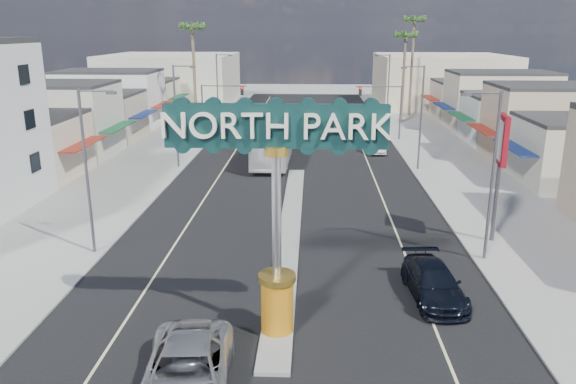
# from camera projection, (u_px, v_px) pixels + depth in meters

# --- Properties ---
(ground) EXTENTS (160.00, 160.00, 0.00)m
(ground) POSITION_uv_depth(u_px,v_px,m) (297.00, 169.00, 49.69)
(ground) COLOR gray
(ground) RESTS_ON ground
(road) EXTENTS (20.00, 120.00, 0.01)m
(road) POSITION_uv_depth(u_px,v_px,m) (297.00, 169.00, 49.69)
(road) COLOR black
(road) RESTS_ON ground
(median_island) EXTENTS (1.30, 30.00, 0.16)m
(median_island) POSITION_uv_depth(u_px,v_px,m) (290.00, 230.00, 34.32)
(median_island) COLOR gray
(median_island) RESTS_ON ground
(sidewalk_left) EXTENTS (8.00, 120.00, 0.12)m
(sidewalk_left) POSITION_uv_depth(u_px,v_px,m) (141.00, 167.00, 50.27)
(sidewalk_left) COLOR gray
(sidewalk_left) RESTS_ON ground
(sidewalk_right) EXTENTS (8.00, 120.00, 0.12)m
(sidewalk_right) POSITION_uv_depth(u_px,v_px,m) (457.00, 170.00, 49.08)
(sidewalk_right) COLOR gray
(sidewalk_right) RESTS_ON ground
(storefront_row_left) EXTENTS (12.00, 42.00, 6.00)m
(storefront_row_left) POSITION_uv_depth(u_px,v_px,m) (85.00, 113.00, 62.35)
(storefront_row_left) COLOR beige
(storefront_row_left) RESTS_ON ground
(storefront_row_right) EXTENTS (12.00, 42.00, 6.00)m
(storefront_row_right) POSITION_uv_depth(u_px,v_px,m) (523.00, 115.00, 60.31)
(storefront_row_right) COLOR #B7B29E
(storefront_row_right) RESTS_ON ground
(backdrop_far_left) EXTENTS (20.00, 20.00, 8.00)m
(backdrop_far_left) POSITION_uv_depth(u_px,v_px,m) (172.00, 79.00, 92.68)
(backdrop_far_left) COLOR #B7B29E
(backdrop_far_left) RESTS_ON ground
(backdrop_far_right) EXTENTS (20.00, 20.00, 8.00)m
(backdrop_far_right) POSITION_uv_depth(u_px,v_px,m) (441.00, 80.00, 90.82)
(backdrop_far_right) COLOR beige
(backdrop_far_right) RESTS_ON ground
(gateway_sign) EXTENTS (8.20, 1.50, 9.15)m
(gateway_sign) POSITION_uv_depth(u_px,v_px,m) (276.00, 194.00, 21.16)
(gateway_sign) COLOR orange
(gateway_sign) RESTS_ON median_island
(traffic_signal_left) EXTENTS (5.09, 0.45, 6.00)m
(traffic_signal_left) POSITION_uv_depth(u_px,v_px,m) (218.00, 101.00, 62.32)
(traffic_signal_left) COLOR #47474C
(traffic_signal_left) RESTS_ON ground
(traffic_signal_right) EXTENTS (5.09, 0.45, 6.00)m
(traffic_signal_right) POSITION_uv_depth(u_px,v_px,m) (384.00, 102.00, 61.54)
(traffic_signal_right) COLOR #47474C
(traffic_signal_right) RESTS_ON ground
(streetlight_l_near) EXTENTS (2.03, 0.22, 9.00)m
(streetlight_l_near) POSITION_uv_depth(u_px,v_px,m) (89.00, 164.00, 29.53)
(streetlight_l_near) COLOR #47474C
(streetlight_l_near) RESTS_ON ground
(streetlight_l_mid) EXTENTS (2.03, 0.22, 9.00)m
(streetlight_l_mid) POSITION_uv_depth(u_px,v_px,m) (177.00, 111.00, 48.72)
(streetlight_l_mid) COLOR #47474C
(streetlight_l_mid) RESTS_ON ground
(streetlight_l_far) EXTENTS (2.03, 0.22, 9.00)m
(streetlight_l_far) POSITION_uv_depth(u_px,v_px,m) (219.00, 86.00, 69.83)
(streetlight_l_far) COLOR #47474C
(streetlight_l_far) RESTS_ON ground
(streetlight_r_near) EXTENTS (2.03, 0.22, 9.00)m
(streetlight_r_near) POSITION_uv_depth(u_px,v_px,m) (490.00, 168.00, 28.65)
(streetlight_r_near) COLOR #47474C
(streetlight_r_near) RESTS_ON ground
(streetlight_r_mid) EXTENTS (2.03, 0.22, 9.00)m
(streetlight_r_mid) POSITION_uv_depth(u_px,v_px,m) (419.00, 113.00, 47.84)
(streetlight_r_mid) COLOR #47474C
(streetlight_r_mid) RESTS_ON ground
(streetlight_r_far) EXTENTS (2.03, 0.22, 9.00)m
(streetlight_r_far) POSITION_uv_depth(u_px,v_px,m) (387.00, 87.00, 68.94)
(streetlight_r_far) COLOR #47474C
(streetlight_r_far) RESTS_ON ground
(palm_left_far) EXTENTS (2.60, 2.60, 13.10)m
(palm_left_far) POSITION_uv_depth(u_px,v_px,m) (192.00, 33.00, 66.23)
(palm_left_far) COLOR brown
(palm_left_far) RESTS_ON ground
(palm_right_mid) EXTENTS (2.60, 2.60, 12.10)m
(palm_right_mid) POSITION_uv_depth(u_px,v_px,m) (406.00, 40.00, 71.13)
(palm_right_mid) COLOR brown
(palm_right_mid) RESTS_ON ground
(palm_right_far) EXTENTS (2.60, 2.60, 14.10)m
(palm_right_far) POSITION_uv_depth(u_px,v_px,m) (414.00, 26.00, 76.30)
(palm_right_far) COLOR brown
(palm_right_far) RESTS_ON ground
(suv_left) EXTENTS (3.46, 6.55, 1.76)m
(suv_left) POSITION_uv_depth(u_px,v_px,m) (186.00, 373.00, 18.70)
(suv_left) COLOR #B6B6BB
(suv_left) RESTS_ON ground
(suv_right) EXTENTS (2.57, 5.44, 1.53)m
(suv_right) POSITION_uv_depth(u_px,v_px,m) (434.00, 283.00, 25.62)
(suv_right) COLOR black
(suv_right) RESTS_ON ground
(car_parked_right) EXTENTS (1.94, 4.40, 1.41)m
(car_parked_right) POSITION_uv_depth(u_px,v_px,m) (375.00, 146.00, 56.11)
(car_parked_right) COLOR silver
(car_parked_right) RESTS_ON ground
(city_bus) EXTENTS (3.28, 13.16, 3.65)m
(city_bus) POSITION_uv_depth(u_px,v_px,m) (274.00, 141.00, 52.48)
(city_bus) COLOR silver
(city_bus) RESTS_ON ground
(bank_pylon_sign) EXTENTS (0.60, 2.30, 7.30)m
(bank_pylon_sign) POSITION_uv_depth(u_px,v_px,m) (501.00, 147.00, 31.04)
(bank_pylon_sign) COLOR #47474C
(bank_pylon_sign) RESTS_ON sidewalk_right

